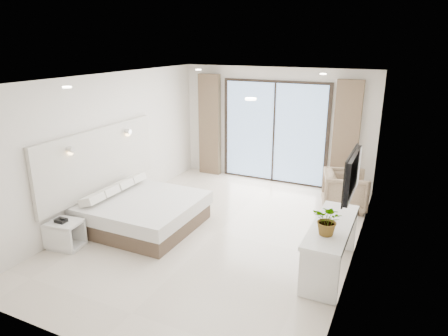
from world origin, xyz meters
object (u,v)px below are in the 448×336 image
at_px(armchair, 345,189).
at_px(console_desk, 331,237).
at_px(nightstand, 66,234).
at_px(bed, 143,212).

bearing_deg(armchair, console_desk, 169.84).
bearing_deg(console_desk, nightstand, -164.75).
bearing_deg(console_desk, bed, 178.62).
relative_size(bed, console_desk, 1.12).
relative_size(bed, nightstand, 3.43).
bearing_deg(nightstand, armchair, 34.85).
bearing_deg(armchair, nightstand, 118.38).
height_order(nightstand, console_desk, console_desk).
bearing_deg(nightstand, bed, 52.63).
relative_size(nightstand, console_desk, 0.33).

